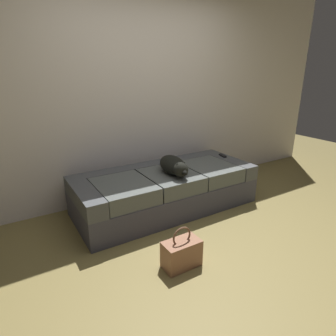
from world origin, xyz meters
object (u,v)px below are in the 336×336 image
at_px(couch, 166,190).
at_px(dog_dark, 174,165).
at_px(tv_remote, 223,156).
at_px(handbag, 182,253).

height_order(couch, dog_dark, dog_dark).
relative_size(couch, tv_remote, 14.22).
distance_m(dog_dark, tv_remote, 0.97).
relative_size(dog_dark, tv_remote, 3.92).
bearing_deg(couch, dog_dark, -79.20).
bearing_deg(tv_remote, handbag, -126.98).
bearing_deg(dog_dark, handbag, -118.66).
relative_size(couch, dog_dark, 3.63).
bearing_deg(handbag, dog_dark, 61.34).
distance_m(couch, dog_dark, 0.37).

